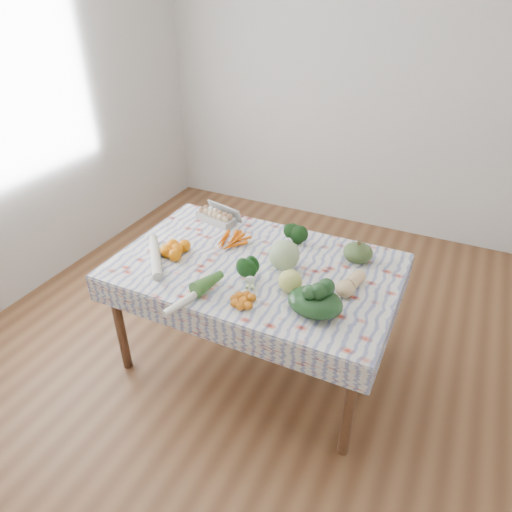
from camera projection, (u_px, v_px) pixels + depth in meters
ground at (256, 357)px, 3.12m from camera, size 4.50×4.50×0.00m
wall_back at (364, 81)px, 4.09m from camera, size 4.00×0.04×2.80m
dining_table at (256, 276)px, 2.76m from camera, size 1.60×1.00×0.75m
tablecloth at (256, 265)px, 2.72m from camera, size 1.66×1.06×0.01m
egg_carton at (216, 217)px, 3.15m from camera, size 0.31×0.18×0.08m
carrot_bunch at (234, 240)px, 2.92m from camera, size 0.25×0.24×0.04m
kale_bunch at (294, 236)px, 2.88m from camera, size 0.18×0.17×0.12m
kabocha_squash at (358, 253)px, 2.72m from camera, size 0.18×0.18×0.12m
cabbage at (284, 255)px, 2.63m from camera, size 0.21×0.21×0.18m
butternut_squash at (351, 283)px, 2.47m from camera, size 0.15×0.24×0.10m
orange_cluster at (177, 249)px, 2.78m from camera, size 0.26×0.26×0.08m
broccoli at (250, 274)px, 2.54m from camera, size 0.18×0.18×0.10m
mandarin_cluster at (244, 300)px, 2.38m from camera, size 0.19×0.19×0.05m
grapefruit at (290, 281)px, 2.45m from camera, size 0.17×0.17×0.13m
spinach_bag at (315, 302)px, 2.30m from camera, size 0.35×0.32×0.13m
daikon at (156, 259)px, 2.71m from camera, size 0.31×0.35×0.06m
leek at (194, 295)px, 2.42m from camera, size 0.14×0.41×0.04m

